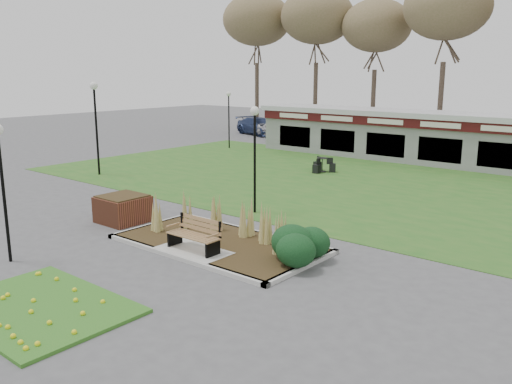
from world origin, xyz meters
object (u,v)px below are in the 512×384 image
Objects in this scene: food_pavilion at (450,139)px; lamp_post_near_left at (0,162)px; lamp_post_mid_right at (255,136)px; bistro_set_a at (322,167)px; car_black at (276,126)px; brick_planter at (123,209)px; car_silver at (282,129)px; park_bench at (196,234)px; car_blue at (259,126)px; lamp_post_far_left at (229,107)px; lamp_post_mid_left at (95,108)px.

food_pavilion is 6.44× the size of lamp_post_near_left.
lamp_post_mid_right reaches higher than bistro_set_a.
car_black is at bearing 135.20° from bistro_set_a.
car_silver reaches higher than brick_planter.
brick_planter is at bearing 170.31° from park_bench.
bistro_set_a is 17.14m from car_blue.
brick_planter is at bearing -103.06° from food_pavilion.
lamp_post_mid_right is at bearing -122.88° from car_blue.
car_silver is 1.09× the size of car_black.
lamp_post_near_left is 31.27m from car_blue.
bistro_set_a is (-2.60, 8.62, -2.60)m from lamp_post_mid_right.
lamp_post_mid_right is 26.35m from car_black.
lamp_post_near_left is 0.97× the size of lamp_post_mid_right.
lamp_post_near_left is at bearing -102.52° from lamp_post_mid_right.
bistro_set_a is (0.16, 12.50, -0.21)m from brick_planter.
park_bench is 1.13× the size of brick_planter.
food_pavilion is (0.00, 19.71, 0.89)m from park_bench.
car_black is at bearing 114.46° from lamp_post_near_left.
lamp_post_mid_right is at bearing 54.57° from brick_planter.
lamp_post_far_left reaches higher than car_blue.
lamp_post_mid_right is at bearing 109.48° from park_bench.
lamp_post_near_left is 0.90× the size of car_silver.
bistro_set_a is at bearing 89.25° from brick_planter.
car_blue is (-2.89, 0.66, -0.01)m from car_silver.
lamp_post_mid_right is at bearing 77.48° from lamp_post_near_left.
car_black is (-12.60, 25.17, 0.16)m from brick_planter.
car_blue reaches higher than car_black.
car_silver is (-10.15, 22.75, 0.24)m from brick_planter.
car_silver is 3.44m from car_black.
food_pavilion is 18.02m from car_blue.
car_black is (-12.76, 12.67, 0.37)m from bistro_set_a.
lamp_post_far_left is at bearing -173.01° from car_silver.
car_blue is at bearing 119.12° from brick_planter.
lamp_post_near_left is at bearing -155.62° from car_silver.
lamp_post_mid_left is 18.44m from car_silver.
park_bench is 0.45× the size of lamp_post_near_left.
lamp_post_near_left is 12.86m from lamp_post_mid_left.
car_silver is at bearing 114.05° from brick_planter.
lamp_post_far_left is (-10.50, 20.50, 0.00)m from lamp_post_near_left.
food_pavilion reaches higher than bistro_set_a.
car_silver is at bearing -125.74° from car_black.
lamp_post_mid_right is 9.37m from bistro_set_a.
lamp_post_near_left reaches higher than brick_planter.
lamp_post_mid_right is 17.31m from lamp_post_far_left.
car_silver is (-11.05, 27.25, -2.06)m from lamp_post_near_left.
food_pavilion is at bearing 48.82° from lamp_post_mid_left.
brick_planter is 0.39× the size of lamp_post_far_left.
lamp_post_mid_left is at bearing 134.77° from lamp_post_near_left.
food_pavilion reaches higher than car_black.
lamp_post_mid_right is 22.97m from car_silver.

